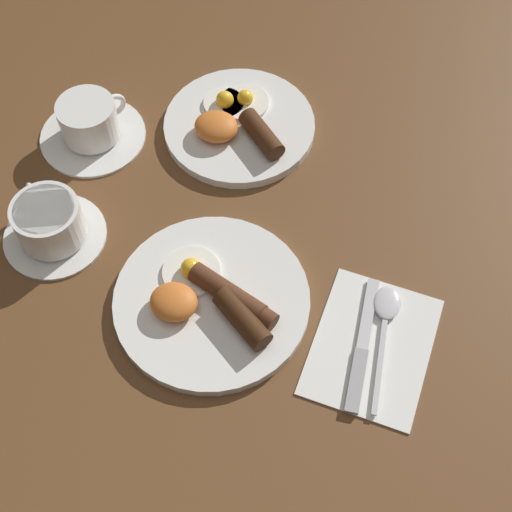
# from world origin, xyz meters

# --- Properties ---
(ground_plane) EXTENTS (3.00, 3.00, 0.00)m
(ground_plane) POSITION_xyz_m (0.00, 0.00, 0.00)
(ground_plane) COLOR brown
(breakfast_plate_near) EXTENTS (0.26, 0.26, 0.04)m
(breakfast_plate_near) POSITION_xyz_m (0.00, -0.00, 0.01)
(breakfast_plate_near) COLOR white
(breakfast_plate_near) RESTS_ON ground_plane
(breakfast_plate_far) EXTENTS (0.23, 0.23, 0.04)m
(breakfast_plate_far) POSITION_xyz_m (-0.06, 0.30, 0.01)
(breakfast_plate_far) COLOR white
(breakfast_plate_far) RESTS_ON ground_plane
(teacup_near) EXTENTS (0.14, 0.14, 0.07)m
(teacup_near) POSITION_xyz_m (-0.24, 0.04, 0.03)
(teacup_near) COLOR white
(teacup_near) RESTS_ON ground_plane
(teacup_far) EXTENTS (0.16, 0.16, 0.07)m
(teacup_far) POSITION_xyz_m (-0.26, 0.22, 0.03)
(teacup_far) COLOR white
(teacup_far) RESTS_ON ground_plane
(napkin) EXTENTS (0.16, 0.20, 0.01)m
(napkin) POSITION_xyz_m (0.21, -0.00, 0.00)
(napkin) COLOR white
(napkin) RESTS_ON ground_plane
(knife) EXTENTS (0.03, 0.19, 0.01)m
(knife) POSITION_xyz_m (0.20, -0.01, 0.01)
(knife) COLOR silver
(knife) RESTS_ON napkin
(spoon) EXTENTS (0.04, 0.18, 0.01)m
(spoon) POSITION_xyz_m (0.22, 0.04, 0.01)
(spoon) COLOR silver
(spoon) RESTS_ON napkin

